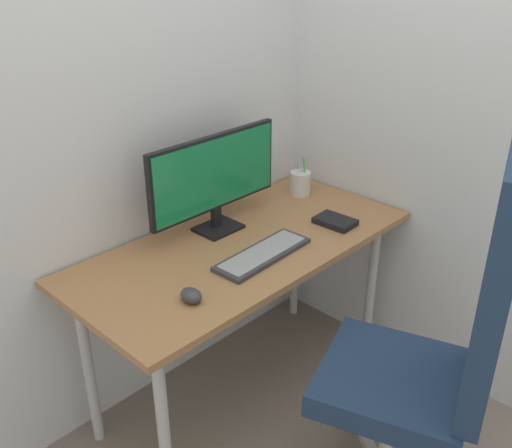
{
  "coord_description": "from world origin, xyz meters",
  "views": [
    {
      "loc": [
        -1.34,
        -1.35,
        1.73
      ],
      "look_at": [
        0.0,
        -0.06,
        0.81
      ],
      "focal_mm": 40.35,
      "sensor_mm": 36.0,
      "label": 1
    }
  ],
  "objects_px": {
    "monitor": "(215,176)",
    "notebook": "(335,221)",
    "keyboard": "(263,254)",
    "mouse": "(191,295)",
    "pen_holder": "(300,183)",
    "office_chair": "(442,343)"
  },
  "relations": [
    {
      "from": "office_chair",
      "to": "notebook",
      "type": "relative_size",
      "value": 8.09
    },
    {
      "from": "monitor",
      "to": "notebook",
      "type": "distance_m",
      "value": 0.52
    },
    {
      "from": "monitor",
      "to": "notebook",
      "type": "height_order",
      "value": "monitor"
    },
    {
      "from": "notebook",
      "to": "mouse",
      "type": "bearing_deg",
      "value": 177.49
    },
    {
      "from": "monitor",
      "to": "pen_holder",
      "type": "relative_size",
      "value": 3.55
    },
    {
      "from": "monitor",
      "to": "mouse",
      "type": "xyz_separation_m",
      "value": [
        -0.4,
        -0.32,
        -0.2
      ]
    },
    {
      "from": "monitor",
      "to": "keyboard",
      "type": "distance_m",
      "value": 0.36
    },
    {
      "from": "keyboard",
      "to": "mouse",
      "type": "bearing_deg",
      "value": -174.74
    },
    {
      "from": "office_chair",
      "to": "monitor",
      "type": "distance_m",
      "value": 1.0
    },
    {
      "from": "office_chair",
      "to": "pen_holder",
      "type": "bearing_deg",
      "value": 63.15
    },
    {
      "from": "keyboard",
      "to": "notebook",
      "type": "height_order",
      "value": "notebook"
    },
    {
      "from": "monitor",
      "to": "mouse",
      "type": "distance_m",
      "value": 0.55
    },
    {
      "from": "mouse",
      "to": "notebook",
      "type": "bearing_deg",
      "value": 3.4
    },
    {
      "from": "pen_holder",
      "to": "notebook",
      "type": "height_order",
      "value": "pen_holder"
    },
    {
      "from": "pen_holder",
      "to": "notebook",
      "type": "xyz_separation_m",
      "value": [
        -0.14,
        -0.3,
        -0.04
      ]
    },
    {
      "from": "keyboard",
      "to": "mouse",
      "type": "relative_size",
      "value": 5.01
    },
    {
      "from": "keyboard",
      "to": "notebook",
      "type": "xyz_separation_m",
      "value": [
        0.39,
        -0.03,
        0.0
      ]
    },
    {
      "from": "pen_holder",
      "to": "mouse",
      "type": "bearing_deg",
      "value": -161.3
    },
    {
      "from": "mouse",
      "to": "office_chair",
      "type": "bearing_deg",
      "value": -54.31
    },
    {
      "from": "monitor",
      "to": "notebook",
      "type": "bearing_deg",
      "value": -41.42
    },
    {
      "from": "monitor",
      "to": "notebook",
      "type": "relative_size",
      "value": 3.91
    },
    {
      "from": "mouse",
      "to": "pen_holder",
      "type": "xyz_separation_m",
      "value": [
        0.89,
        0.3,
        0.03
      ]
    }
  ]
}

